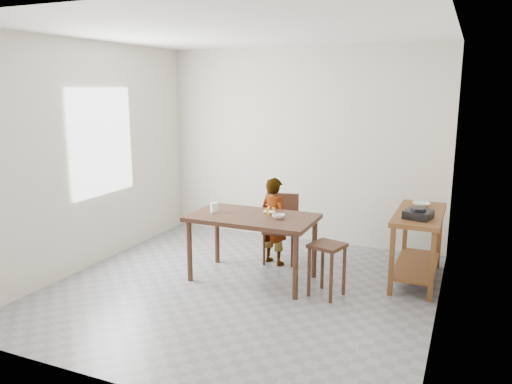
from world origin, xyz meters
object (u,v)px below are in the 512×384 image
at_px(dining_chair, 280,229).
at_px(dining_table, 252,248).
at_px(prep_counter, 417,247).
at_px(stool, 327,270).
at_px(child, 274,221).

bearing_deg(dining_chair, dining_table, -108.82).
bearing_deg(prep_counter, stool, -135.15).
height_order(dining_table, stool, dining_table).
xyz_separation_m(dining_table, dining_chair, (0.08, 0.68, 0.05)).
relative_size(dining_table, stool, 2.46).
height_order(prep_counter, child, child).
xyz_separation_m(child, dining_chair, (0.05, 0.09, -0.12)).
relative_size(prep_counter, stool, 2.11).
bearing_deg(dining_table, dining_chair, 83.22).
relative_size(prep_counter, child, 1.10).
bearing_deg(dining_table, prep_counter, 22.15).
distance_m(dining_chair, stool, 1.15).
distance_m(child, stool, 1.14).
xyz_separation_m(dining_chair, stool, (0.82, -0.79, -0.14)).
bearing_deg(prep_counter, child, -176.04).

